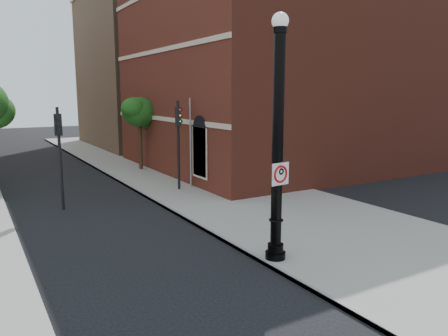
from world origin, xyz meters
TOP-DOWN VIEW (x-y plane):
  - ground at (0.00, 0.00)m, footprint 120.00×120.00m
  - sidewalk_right at (6.00, 10.00)m, footprint 8.00×60.00m
  - curb_edge at (2.05, 10.00)m, footprint 0.10×60.00m
  - brick_wall_building at (16.00, 14.00)m, footprint 22.30×16.30m
  - bg_building_tan_b at (16.00, 30.00)m, footprint 22.00×14.00m
  - lamppost at (2.45, -0.71)m, footprint 0.61×0.61m
  - no_parking_sign at (2.43, -0.89)m, footprint 0.65×0.12m
  - traffic_signal_left at (-1.86, 8.80)m, footprint 0.29×0.36m
  - traffic_signal_right at (4.00, 9.50)m, footprint 0.37×0.41m
  - utility_pole at (4.80, 9.75)m, footprint 0.10×0.10m
  - street_tree_c at (4.46, 16.43)m, footprint 2.64×2.39m

SIDE VIEW (x-z plane):
  - ground at x=0.00m, z-range 0.00..0.00m
  - sidewalk_right at x=6.00m, z-range 0.00..0.12m
  - curb_edge at x=2.05m, z-range 0.00..0.14m
  - utility_pole at x=4.80m, z-range 0.00..4.78m
  - no_parking_sign at x=2.43m, z-range 2.40..3.05m
  - traffic_signal_left at x=-1.86m, z-range 0.77..5.21m
  - traffic_signal_right at x=4.00m, z-range 0.81..5.44m
  - lamppost at x=2.45m, z-range -0.27..6.92m
  - street_tree_c at x=4.46m, z-range 1.37..6.14m
  - brick_wall_building at x=16.00m, z-range 0.01..12.51m
  - bg_building_tan_b at x=16.00m, z-range 0.00..14.00m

